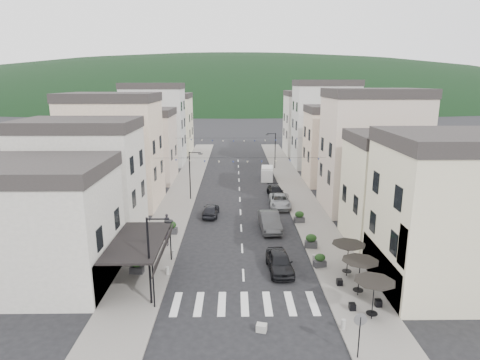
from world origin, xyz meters
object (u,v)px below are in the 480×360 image
object	(u,v)px
parked_car_b	(270,221)
delivery_van	(267,173)
parked_car_d	(276,191)
pedestrian_b	(166,236)
parked_car_a	(280,262)
pedestrian_a	(167,223)
parked_car_c	(280,201)
parked_car_e	(211,210)

from	to	relation	value
parked_car_b	delivery_van	distance (m)	20.90
parked_car_d	pedestrian_b	bearing A→B (deg)	-132.52
parked_car_a	delivery_van	size ratio (longest dim) A/B	1.02
parked_car_b	pedestrian_b	bearing A→B (deg)	-160.01
pedestrian_a	parked_car_a	bearing A→B (deg)	-35.78
parked_car_a	parked_car_c	size ratio (longest dim) A/B	0.86
parked_car_a	pedestrian_a	world-z (taller)	pedestrian_a
parked_car_c	pedestrian_a	distance (m)	14.18
delivery_van	pedestrian_a	bearing A→B (deg)	-112.90
delivery_van	pedestrian_b	size ratio (longest dim) A/B	2.61
pedestrian_a	pedestrian_b	world-z (taller)	pedestrian_a
parked_car_a	parked_car_e	xyz separation A→B (m)	(-6.03, 13.06, -0.07)
parked_car_e	pedestrian_b	bearing A→B (deg)	70.06
parked_car_c	delivery_van	xyz separation A→B (m)	(-0.41, 13.54, 0.28)
parked_car_b	parked_car_e	xyz separation A→B (m)	(-6.03, 4.14, -0.17)
parked_car_a	parked_car_e	world-z (taller)	parked_car_a
parked_car_b	pedestrian_a	size ratio (longest dim) A/B	3.04
parked_car_b	parked_car_d	xyz separation A→B (m)	(1.80, 11.78, -0.22)
parked_car_c	pedestrian_a	size ratio (longest dim) A/B	3.03
delivery_van	pedestrian_b	distance (m)	27.23
parked_car_d	parked_car_e	xyz separation A→B (m)	(-7.83, -7.64, 0.05)
parked_car_b	parked_car_e	size ratio (longest dim) A/B	1.29
parked_car_b	parked_car_e	distance (m)	7.32
parked_car_e	delivery_van	xyz separation A→B (m)	(7.42, 16.71, 0.31)
parked_car_d	pedestrian_a	xyz separation A→B (m)	(-11.78, -12.37, 0.34)
parked_car_d	pedestrian_b	world-z (taller)	pedestrian_b
parked_car_a	parked_car_c	xyz separation A→B (m)	(1.80, 16.23, -0.04)
parked_car_a	pedestrian_b	world-z (taller)	pedestrian_b
parked_car_d	pedestrian_b	distance (m)	19.50
parked_car_b	pedestrian_b	size ratio (longest dim) A/B	3.10
parked_car_d	pedestrian_a	world-z (taller)	pedestrian_a
parked_car_c	parked_car_d	xyz separation A→B (m)	(0.00, 4.47, -0.08)
parked_car_d	pedestrian_b	size ratio (longest dim) A/B	2.61
parked_car_b	parked_car_c	bearing A→B (deg)	72.82
pedestrian_b	pedestrian_a	bearing A→B (deg)	140.88
parked_car_b	delivery_van	size ratio (longest dim) A/B	1.19
parked_car_d	parked_car_b	bearing A→B (deg)	-105.76
parked_car_d	parked_car_e	world-z (taller)	parked_car_e
delivery_van	pedestrian_b	world-z (taller)	delivery_van
parked_car_d	parked_car_e	size ratio (longest dim) A/B	1.08
parked_car_e	parked_car_a	bearing A→B (deg)	117.72
delivery_van	pedestrian_b	bearing A→B (deg)	-108.57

